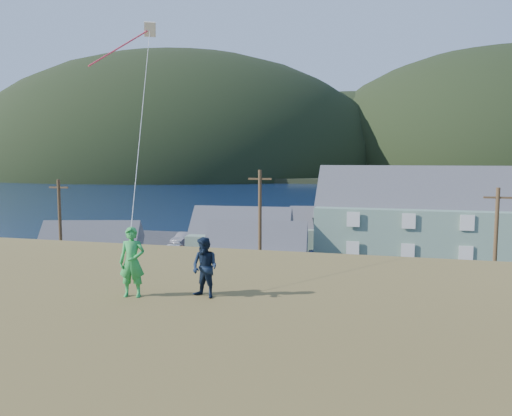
% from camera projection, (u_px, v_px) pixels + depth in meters
% --- Properties ---
extents(ground, '(900.00, 900.00, 0.00)m').
position_uv_depth(ground, '(298.00, 325.00, 31.98)').
color(ground, '#0A1638').
rests_on(ground, ground).
extents(grass_strip, '(110.00, 8.00, 0.10)m').
position_uv_depth(grass_strip, '(293.00, 335.00, 30.04)').
color(grass_strip, '#4C3D19').
rests_on(grass_strip, ground).
extents(waterfront_lot, '(72.00, 36.00, 0.12)m').
position_uv_depth(waterfront_lot, '(328.00, 268.00, 48.34)').
color(waterfront_lot, '#28282B').
rests_on(waterfront_lot, ground).
extents(wharf, '(26.00, 14.00, 0.90)m').
position_uv_depth(wharf, '(304.00, 229.00, 71.95)').
color(wharf, gray).
rests_on(wharf, ground).
extents(far_shore, '(900.00, 320.00, 2.00)m').
position_uv_depth(far_shore, '(378.00, 171.00, 349.71)').
color(far_shore, black).
rests_on(far_shore, ground).
extents(far_hills, '(760.00, 265.00, 143.00)m').
position_uv_depth(far_hills, '(439.00, 172.00, 291.98)').
color(far_hills, black).
rests_on(far_hills, ground).
extents(lodge, '(34.05, 10.12, 11.92)m').
position_uv_depth(lodge, '(492.00, 221.00, 48.34)').
color(lodge, slate).
rests_on(lodge, waterfront_lot).
extents(shed_teal, '(9.42, 7.61, 6.49)m').
position_uv_depth(shed_teal, '(90.00, 256.00, 41.89)').
color(shed_teal, '#2B6265').
rests_on(shed_teal, waterfront_lot).
extents(shed_palegreen_near, '(10.20, 6.85, 7.12)m').
position_uv_depth(shed_palegreen_near, '(241.00, 240.00, 48.49)').
color(shed_palegreen_near, gray).
rests_on(shed_palegreen_near, waterfront_lot).
extents(shed_white, '(8.85, 6.41, 6.62)m').
position_uv_depth(shed_white, '(256.00, 258.00, 40.74)').
color(shed_white, white).
rests_on(shed_white, waterfront_lot).
extents(shed_palegreen_far, '(10.16, 6.70, 6.37)m').
position_uv_depth(shed_palegreen_far, '(332.00, 232.00, 55.26)').
color(shed_palegreen_far, gray).
rests_on(shed_palegreen_far, waterfront_lot).
extents(utility_poles, '(30.34, 0.24, 9.78)m').
position_uv_depth(utility_poles, '(255.00, 246.00, 33.76)').
color(utility_poles, '#47331E').
rests_on(utility_poles, waterfront_lot).
extents(parked_cars, '(22.58, 12.55, 1.49)m').
position_uv_depth(parked_cars, '(260.00, 247.00, 55.05)').
color(parked_cars, '#334A80').
rests_on(parked_cars, waterfront_lot).
extents(kite_flyer_green, '(0.72, 0.54, 1.78)m').
position_uv_depth(kite_flyer_green, '(132.00, 262.00, 12.58)').
color(kite_flyer_green, green).
rests_on(kite_flyer_green, hillside).
extents(kite_flyer_navy, '(0.89, 0.79, 1.53)m').
position_uv_depth(kite_flyer_navy, '(205.00, 268.00, 12.53)').
color(kite_flyer_navy, '#121E32').
rests_on(kite_flyer_navy, hillside).
extents(kite_rig, '(2.16, 4.03, 10.54)m').
position_uv_depth(kite_rig, '(145.00, 34.00, 19.47)').
color(kite_rig, beige).
rests_on(kite_rig, ground).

